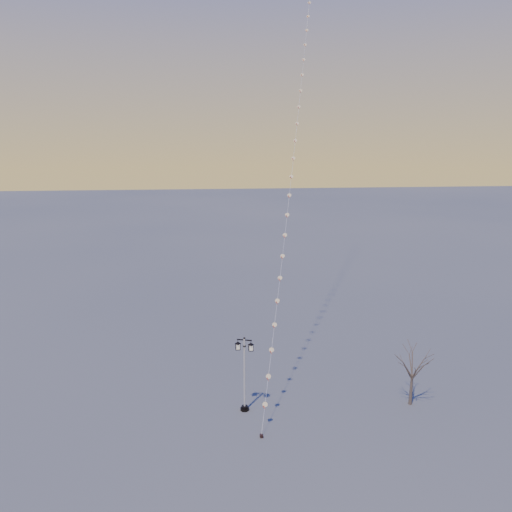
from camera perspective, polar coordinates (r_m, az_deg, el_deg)
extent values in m
plane|color=#565857|center=(31.56, 2.77, -18.40)|extent=(300.00, 300.00, 0.00)
cylinder|color=black|center=(32.88, -1.28, -16.84)|extent=(0.54, 0.54, 0.15)
cylinder|color=black|center=(32.81, -1.28, -16.62)|extent=(0.38, 0.38, 0.13)
cylinder|color=beige|center=(31.73, -1.30, -12.96)|extent=(0.12, 0.12, 4.51)
cylinder|color=black|center=(31.02, -1.32, -10.09)|extent=(0.19, 0.19, 0.06)
cube|color=black|center=(30.87, -1.32, -9.43)|extent=(0.89, 0.34, 0.06)
sphere|color=black|center=(30.83, -1.32, -9.23)|extent=(0.13, 0.13, 0.13)
pyramid|color=black|center=(31.01, -2.06, -9.62)|extent=(0.42, 0.42, 0.13)
cube|color=beige|center=(31.13, -2.05, -10.12)|extent=(0.25, 0.25, 0.33)
cube|color=black|center=(31.20, -2.05, -10.43)|extent=(0.29, 0.29, 0.04)
pyramid|color=black|center=(30.85, -0.58, -9.74)|extent=(0.42, 0.42, 0.13)
cube|color=beige|center=(30.96, -0.58, -10.25)|extent=(0.25, 0.25, 0.33)
cube|color=black|center=(31.03, -0.58, -10.56)|extent=(0.29, 0.29, 0.04)
cone|color=brown|center=(34.50, 17.06, -14.20)|extent=(0.24, 0.24, 2.00)
cylinder|color=black|center=(30.32, 0.62, -19.59)|extent=(0.20, 0.20, 0.20)
cylinder|color=black|center=(30.30, 0.62, -19.55)|extent=(0.03, 0.03, 0.25)
cone|color=#E64226|center=(43.75, 4.79, 17.35)|extent=(0.08, 0.08, 0.28)
cylinder|color=white|center=(30.05, 0.62, -18.79)|extent=(0.02, 0.02, 0.79)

